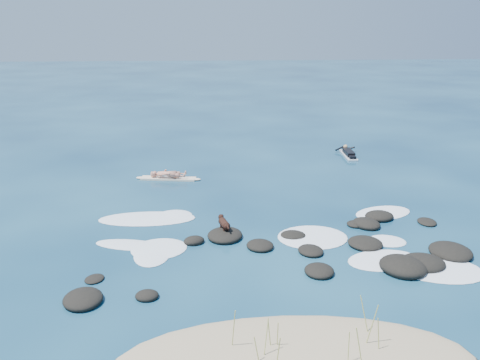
{
  "coord_description": "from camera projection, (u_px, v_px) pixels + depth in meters",
  "views": [
    {
      "loc": [
        -2.03,
        -18.99,
        8.08
      ],
      "look_at": [
        -0.56,
        4.0,
        0.9
      ],
      "focal_mm": 40.0,
      "sensor_mm": 36.0,
      "label": 1
    }
  ],
  "objects": [
    {
      "name": "reef_rocks",
      "position": [
        342.0,
        252.0,
        18.73
      ],
      "size": [
        13.68,
        7.43,
        0.57
      ],
      "color": "black",
      "rests_on": "ground"
    },
    {
      "name": "breaking_foam",
      "position": [
        275.0,
        239.0,
        19.99
      ],
      "size": [
        13.87,
        7.94,
        0.12
      ],
      "color": "white",
      "rests_on": "ground"
    },
    {
      "name": "dog",
      "position": [
        224.0,
        223.0,
        20.22
      ],
      "size": [
        0.49,
        1.16,
        0.75
      ],
      "rotation": [
        0.0,
        0.0,
        1.83
      ],
      "color": "black",
      "rests_on": "ground"
    },
    {
      "name": "ground",
      "position": [
        261.0,
        233.0,
        20.62
      ],
      "size": [
        160.0,
        160.0,
        0.0
      ],
      "primitive_type": "plane",
      "color": "#0A2642",
      "rests_on": "ground"
    },
    {
      "name": "paddling_surfer_rig",
      "position": [
        348.0,
        153.0,
        31.73
      ],
      "size": [
        1.23,
        2.74,
        0.48
      ],
      "rotation": [
        0.0,
        0.0,
        1.54
      ],
      "color": "white",
      "rests_on": "ground"
    },
    {
      "name": "standing_surfer_rig",
      "position": [
        168.0,
        165.0,
        27.03
      ],
      "size": [
        3.36,
        1.01,
        1.91
      ],
      "rotation": [
        0.0,
        0.0,
        -0.16
      ],
      "color": "#F4E1C3",
      "rests_on": "ground"
    },
    {
      "name": "dune_grass",
      "position": [
        312.0,
        338.0,
        12.82
      ],
      "size": [
        3.63,
        1.67,
        1.22
      ],
      "color": "#AAAF54",
      "rests_on": "ground"
    }
  ]
}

